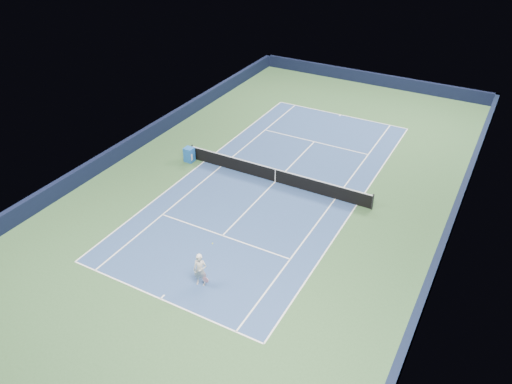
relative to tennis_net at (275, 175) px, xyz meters
The scene contains 19 objects.
ground 0.50m from the tennis_net, ahead, with size 40.00×40.00×0.00m, color #2E4F2B.
wall_far 19.83m from the tennis_net, 90.00° to the left, with size 22.00×0.35×1.10m, color black.
wall_right 10.83m from the tennis_net, ahead, with size 0.35×40.00×1.10m, color black.
wall_left 10.83m from the tennis_net, behind, with size 0.35×40.00×1.10m, color black.
court_surface 0.50m from the tennis_net, ahead, with size 10.97×23.77×0.01m, color navy.
baseline_far 11.90m from the tennis_net, 90.00° to the left, with size 10.97×0.08×0.00m, color white.
baseline_near 11.90m from the tennis_net, 90.00° to the right, with size 10.97×0.08×0.00m, color white.
sideline_doubles_right 5.51m from the tennis_net, ahead, with size 0.08×23.77×0.00m, color white.
sideline_doubles_left 5.51m from the tennis_net, behind, with size 0.08×23.77×0.00m, color white.
sideline_singles_right 4.14m from the tennis_net, ahead, with size 0.08×23.77×0.00m, color white.
sideline_singles_left 4.14m from the tennis_net, behind, with size 0.08×23.77×0.00m, color white.
service_line_far 6.42m from the tennis_net, 90.00° to the left, with size 8.23×0.08×0.00m, color white.
service_line_near 6.42m from the tennis_net, 90.00° to the right, with size 8.23×0.08×0.00m, color white.
center_service_line 0.50m from the tennis_net, ahead, with size 0.08×12.80×0.00m, color white.
center_mark_far 11.75m from the tennis_net, 90.00° to the left, with size 0.08×0.30×0.00m, color white.
center_mark_near 11.75m from the tennis_net, 90.00° to the right, with size 0.08×0.30×0.00m, color white.
tennis_net is the anchor object (origin of this frame).
sponsor_cube 6.41m from the tennis_net, behind, with size 0.65×0.59×1.02m.
tennis_player 10.20m from the tennis_net, 83.72° to the right, with size 0.86×1.34×1.87m.
Camera 1 is at (12.03, -24.51, 16.92)m, focal length 35.00 mm.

